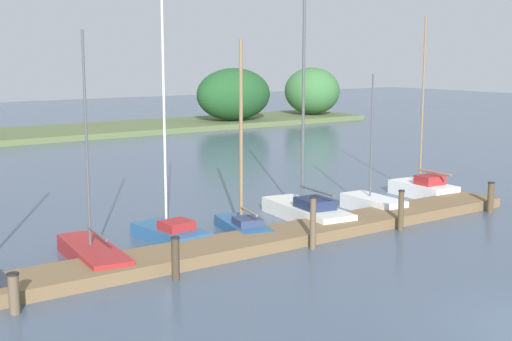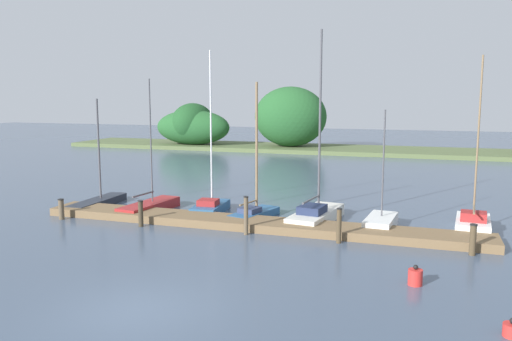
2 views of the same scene
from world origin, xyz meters
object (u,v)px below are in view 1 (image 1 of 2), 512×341
Objects in this scene: mooring_piling_3 at (401,210)px; mooring_piling_4 at (491,197)px; sailboat_2 at (169,230)px; mooring_piling_0 at (14,293)px; sailboat_4 at (305,208)px; sailboat_6 at (422,187)px; mooring_piling_2 at (313,223)px; sailboat_5 at (371,203)px; sailboat_1 at (92,252)px; sailboat_3 at (243,221)px; mooring_piling_1 at (175,258)px.

mooring_piling_4 is (4.77, -0.03, -0.12)m from mooring_piling_3.
sailboat_2 is 6.84× the size of mooring_piling_4.
sailboat_4 is at bearing 16.13° from mooring_piling_0.
sailboat_2 reaches higher than sailboat_6.
mooring_piling_0 is 0.60× the size of mooring_piling_2.
sailboat_1 is at bearing 94.96° from sailboat_5.
sailboat_6 reaches higher than mooring_piling_4.
mooring_piling_2 is (8.96, 0.16, 0.32)m from mooring_piling_0.
sailboat_2 is 1.24× the size of sailboat_3.
mooring_piling_1 is at bearing 148.43° from sailboat_2.
sailboat_4 is (8.19, 0.43, 0.12)m from sailboat_1.
mooring_piling_4 reaches higher than mooring_piling_0.
sailboat_6 is at bearing 14.81° from mooring_piling_1.
mooring_piling_3 is (4.36, -2.87, 0.31)m from sailboat_3.
sailboat_2 is 3.98m from mooring_piling_1.
mooring_piling_3 is at bearing -121.56° from sailboat_2.
sailboat_1 is 11.05m from sailboat_5.
sailboat_4 is at bearing 97.40° from sailboat_6.
sailboat_5 is at bearing 141.20° from mooring_piling_4.
sailboat_3 is 9.42m from sailboat_6.
sailboat_6 is (3.68, 0.76, 0.09)m from sailboat_5.
sailboat_5 reaches higher than mooring_piling_1.
mooring_piling_4 is (14.46, -2.71, 0.29)m from sailboat_1.
mooring_piling_3 reaches higher than mooring_piling_4.
sailboat_3 is 5.72m from sailboat_5.
sailboat_5 is (11.05, 0.03, 0.02)m from sailboat_1.
sailboat_4 is 6.55m from sailboat_6.
mooring_piling_2 is 1.16× the size of mooring_piling_3.
sailboat_2 reaches higher than mooring_piling_0.
sailboat_1 reaches higher than mooring_piling_0.
mooring_piling_1 is (-4.23, -3.01, 0.19)m from sailboat_3.
mooring_piling_2 is at bearing 1.86° from mooring_piling_1.
mooring_piling_2 is (-5.15, -2.69, 0.50)m from sailboat_5.
sailboat_4 reaches higher than mooring_piling_2.
sailboat_1 is 4.16m from mooring_piling_0.
mooring_piling_0 is at bearing 106.22° from sailboat_5.
sailboat_2 is 4.56m from mooring_piling_2.
sailboat_2 is at bearing 131.67° from mooring_piling_2.
mooring_piling_3 is at bearing 179.61° from mooring_piling_4.
mooring_piling_1 reaches higher than mooring_piling_4.
sailboat_6 reaches higher than sailboat_3.
sailboat_3 is at bearing -107.45° from sailboat_2.
sailboat_4 reaches higher than mooring_piling_3.
sailboat_4 is 3.87m from mooring_piling_2.
sailboat_6 is 4.55× the size of mooring_piling_2.
sailboat_6 is 18.15m from mooring_piling_0.
sailboat_6 is at bearing -80.25° from sailboat_1.
mooring_piling_2 is at bearing 179.69° from mooring_piling_3.
mooring_piling_4 is at bearing 179.85° from sailboat_6.
mooring_piling_1 is at bearing -151.97° from sailboat_1.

